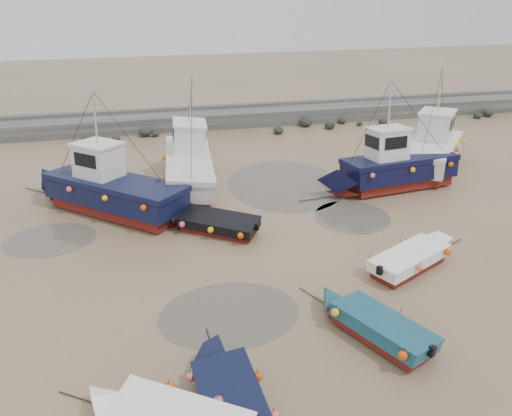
{
  "coord_description": "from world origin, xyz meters",
  "views": [
    {
      "loc": [
        -4.44,
        -17.5,
        11.7
      ],
      "look_at": [
        0.0,
        3.41,
        1.4
      ],
      "focal_mm": 35.0,
      "sensor_mm": 36.0,
      "label": 1
    }
  ],
  "objects_px": {
    "dinghy_1": "(232,398)",
    "cabin_boat_0": "(105,188)",
    "dinghy_2": "(373,322)",
    "cabin_boat_2": "(391,167)",
    "dinghy_0": "(170,416)",
    "cabin_boat_1": "(186,162)",
    "person": "(160,211)",
    "dinghy_3": "(415,256)",
    "cabin_boat_3": "(434,147)",
    "dinghy_4": "(212,221)"
  },
  "relations": [
    {
      "from": "dinghy_1",
      "to": "person",
      "type": "xyz_separation_m",
      "value": [
        -1.57,
        13.94,
        -0.54
      ]
    },
    {
      "from": "dinghy_1",
      "to": "dinghy_3",
      "type": "distance_m",
      "value": 10.88
    },
    {
      "from": "person",
      "to": "cabin_boat_0",
      "type": "bearing_deg",
      "value": -32.96
    },
    {
      "from": "dinghy_0",
      "to": "dinghy_3",
      "type": "bearing_deg",
      "value": -26.99
    },
    {
      "from": "dinghy_3",
      "to": "cabin_boat_3",
      "type": "height_order",
      "value": "cabin_boat_3"
    },
    {
      "from": "dinghy_0",
      "to": "dinghy_4",
      "type": "xyz_separation_m",
      "value": [
        2.69,
        11.5,
        0.0
      ]
    },
    {
      "from": "dinghy_0",
      "to": "dinghy_4",
      "type": "distance_m",
      "value": 11.81
    },
    {
      "from": "dinghy_4",
      "to": "cabin_boat_0",
      "type": "height_order",
      "value": "cabin_boat_0"
    },
    {
      "from": "dinghy_3",
      "to": "person",
      "type": "bearing_deg",
      "value": -152.93
    },
    {
      "from": "dinghy_1",
      "to": "dinghy_2",
      "type": "bearing_deg",
      "value": 18.49
    },
    {
      "from": "dinghy_1",
      "to": "cabin_boat_2",
      "type": "xyz_separation_m",
      "value": [
        11.72,
        14.26,
        0.81
      ]
    },
    {
      "from": "cabin_boat_0",
      "to": "cabin_boat_1",
      "type": "distance_m",
      "value": 5.36
    },
    {
      "from": "cabin_boat_0",
      "to": "cabin_boat_2",
      "type": "distance_m",
      "value": 16.0
    },
    {
      "from": "cabin_boat_0",
      "to": "cabin_boat_1",
      "type": "relative_size",
      "value": 0.85
    },
    {
      "from": "person",
      "to": "dinghy_0",
      "type": "bearing_deg",
      "value": 70.77
    },
    {
      "from": "dinghy_1",
      "to": "cabin_boat_1",
      "type": "distance_m",
      "value": 17.65
    },
    {
      "from": "dinghy_2",
      "to": "cabin_boat_0",
      "type": "bearing_deg",
      "value": 100.15
    },
    {
      "from": "dinghy_2",
      "to": "cabin_boat_2",
      "type": "height_order",
      "value": "cabin_boat_2"
    },
    {
      "from": "cabin_boat_1",
      "to": "cabin_boat_3",
      "type": "distance_m",
      "value": 15.77
    },
    {
      "from": "dinghy_1",
      "to": "cabin_boat_3",
      "type": "distance_m",
      "value": 23.23
    },
    {
      "from": "dinghy_2",
      "to": "cabin_boat_0",
      "type": "relative_size",
      "value": 0.6
    },
    {
      "from": "cabin_boat_1",
      "to": "person",
      "type": "xyz_separation_m",
      "value": [
        -1.74,
        -3.69,
        -1.32
      ]
    },
    {
      "from": "dinghy_0",
      "to": "person",
      "type": "height_order",
      "value": "dinghy_0"
    },
    {
      "from": "cabin_boat_2",
      "to": "dinghy_0",
      "type": "bearing_deg",
      "value": 129.52
    },
    {
      "from": "cabin_boat_2",
      "to": "dinghy_4",
      "type": "bearing_deg",
      "value": 98.09
    },
    {
      "from": "dinghy_0",
      "to": "cabin_boat_3",
      "type": "height_order",
      "value": "cabin_boat_3"
    },
    {
      "from": "dinghy_2",
      "to": "dinghy_3",
      "type": "bearing_deg",
      "value": 18.69
    },
    {
      "from": "person",
      "to": "dinghy_4",
      "type": "bearing_deg",
      "value": 113.83
    },
    {
      "from": "cabin_boat_0",
      "to": "person",
      "type": "height_order",
      "value": "cabin_boat_0"
    },
    {
      "from": "dinghy_2",
      "to": "person",
      "type": "relative_size",
      "value": 2.98
    },
    {
      "from": "dinghy_1",
      "to": "cabin_boat_2",
      "type": "bearing_deg",
      "value": 45.8
    },
    {
      "from": "cabin_boat_2",
      "to": "person",
      "type": "xyz_separation_m",
      "value": [
        -13.28,
        -0.31,
        -1.35
      ]
    },
    {
      "from": "dinghy_0",
      "to": "dinghy_1",
      "type": "distance_m",
      "value": 1.82
    },
    {
      "from": "dinghy_2",
      "to": "person",
      "type": "distance_m",
      "value": 13.56
    },
    {
      "from": "dinghy_4",
      "to": "dinghy_0",
      "type": "bearing_deg",
      "value": -159.81
    },
    {
      "from": "dinghy_1",
      "to": "cabin_boat_0",
      "type": "distance_m",
      "value": 15.29
    },
    {
      "from": "dinghy_0",
      "to": "cabin_boat_1",
      "type": "distance_m",
      "value": 18.03
    },
    {
      "from": "dinghy_0",
      "to": "dinghy_2",
      "type": "height_order",
      "value": "same"
    },
    {
      "from": "cabin_boat_0",
      "to": "cabin_boat_3",
      "type": "height_order",
      "value": "same"
    },
    {
      "from": "cabin_boat_0",
      "to": "cabin_boat_3",
      "type": "bearing_deg",
      "value": -44.59
    },
    {
      "from": "dinghy_2",
      "to": "dinghy_4",
      "type": "height_order",
      "value": "same"
    },
    {
      "from": "dinghy_2",
      "to": "cabin_boat_1",
      "type": "bearing_deg",
      "value": 80.87
    },
    {
      "from": "dinghy_3",
      "to": "cabin_boat_1",
      "type": "relative_size",
      "value": 0.54
    },
    {
      "from": "dinghy_0",
      "to": "person",
      "type": "relative_size",
      "value": 3.04
    },
    {
      "from": "cabin_boat_1",
      "to": "cabin_boat_0",
      "type": "bearing_deg",
      "value": -143.19
    },
    {
      "from": "dinghy_2",
      "to": "dinghy_4",
      "type": "relative_size",
      "value": 0.99
    },
    {
      "from": "cabin_boat_0",
      "to": "cabin_boat_3",
      "type": "xyz_separation_m",
      "value": [
        20.2,
        2.24,
        0.04
      ]
    },
    {
      "from": "dinghy_2",
      "to": "cabin_boat_2",
      "type": "distance_m",
      "value": 13.54
    },
    {
      "from": "cabin_boat_1",
      "to": "dinghy_2",
      "type": "bearing_deg",
      "value": -68.23
    },
    {
      "from": "dinghy_4",
      "to": "cabin_boat_1",
      "type": "xyz_separation_m",
      "value": [
        -0.72,
        6.41,
        0.77
      ]
    }
  ]
}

